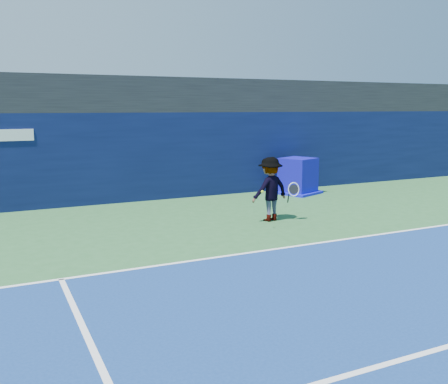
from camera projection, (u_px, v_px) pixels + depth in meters
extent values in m
plane|color=#2A5E2F|center=(381.00, 290.00, 8.76)|extent=(80.00, 80.00, 0.00)
cube|color=white|center=(288.00, 247.00, 11.43)|extent=(24.00, 0.10, 0.01)
cube|color=black|center=(165.00, 96.00, 18.39)|extent=(36.00, 3.00, 1.20)
cube|color=#0A123A|center=(175.00, 155.00, 17.85)|extent=(36.00, 1.00, 3.00)
cube|color=#100B9D|center=(298.00, 176.00, 18.51)|extent=(1.44, 1.44, 1.33)
cube|color=#0F0EC7|center=(297.00, 192.00, 18.62)|extent=(1.80, 1.80, 0.09)
imported|color=silver|center=(270.00, 189.00, 14.02)|extent=(1.26, 0.85, 1.81)
cylinder|color=black|center=(288.00, 198.00, 14.03)|extent=(0.09, 0.16, 0.28)
torus|color=silver|center=(294.00, 189.00, 14.00)|extent=(0.33, 0.19, 0.32)
cylinder|color=black|center=(294.00, 189.00, 14.00)|extent=(0.28, 0.14, 0.27)
sphere|color=#B7D517|center=(262.00, 192.00, 12.80)|extent=(0.07, 0.07, 0.07)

